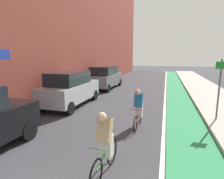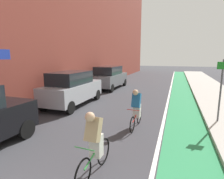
% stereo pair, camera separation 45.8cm
% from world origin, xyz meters
% --- Properties ---
extents(ground_plane, '(85.30, 85.30, 0.00)m').
position_xyz_m(ground_plane, '(0.00, 15.39, 0.00)').
color(ground_plane, '#38383D').
extents(bike_lane_paint, '(1.60, 38.77, 0.00)m').
position_xyz_m(bike_lane_paint, '(3.21, 17.39, 0.00)').
color(bike_lane_paint, '#2D8451').
rests_on(bike_lane_paint, ground).
extents(lane_divider_stripe, '(0.12, 38.77, 0.00)m').
position_xyz_m(lane_divider_stripe, '(2.31, 17.39, 0.00)').
color(lane_divider_stripe, white).
rests_on(lane_divider_stripe, ground).
extents(sidewalk_right, '(3.03, 38.77, 0.14)m').
position_xyz_m(sidewalk_right, '(5.53, 17.39, 0.07)').
color(sidewalk_right, '#A8A59E').
rests_on(sidewalk_right, ground).
extents(building_facade_left, '(4.15, 38.77, 15.82)m').
position_xyz_m(building_facade_left, '(-5.81, 17.37, 7.90)').
color(building_facade_left, brown).
rests_on(building_facade_left, ground).
extents(parked_suv_silver, '(1.82, 4.42, 1.98)m').
position_xyz_m(parked_suv_silver, '(-2.96, 8.82, 1.02)').
color(parked_suv_silver, '#9EA0A8').
rests_on(parked_suv_silver, ground).
extents(parked_suv_gray, '(2.06, 4.80, 1.98)m').
position_xyz_m(parked_suv_gray, '(-2.96, 15.04, 1.02)').
color(parked_suv_gray, '#595B60').
rests_on(parked_suv_gray, ground).
extents(cyclist_lead, '(0.48, 1.75, 1.63)m').
position_xyz_m(cyclist_lead, '(1.00, 3.26, 0.81)').
color(cyclist_lead, black).
rests_on(cyclist_lead, ground).
extents(cyclist_mid, '(0.48, 1.67, 1.59)m').
position_xyz_m(cyclist_mid, '(1.31, 6.56, 0.84)').
color(cyclist_mid, black).
rests_on(cyclist_mid, ground).
extents(street_sign_post, '(0.44, 0.07, 2.58)m').
position_xyz_m(street_sign_post, '(4.48, 8.09, 1.68)').
color(street_sign_post, '#4C4C51').
rests_on(street_sign_post, sidewalk_right).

